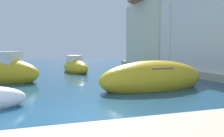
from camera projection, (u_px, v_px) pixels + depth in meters
ground at (60, 119)px, 6.86m from camera, size 80.00×80.00×0.00m
quay_promenade at (191, 103)px, 7.81m from camera, size 44.00×32.00×0.50m
moored_boat_0 at (154, 79)px, 12.06m from camera, size 6.32×2.86×1.90m
moored_boat_1 at (75, 67)px, 20.49m from camera, size 2.40×4.73×1.80m
waterfront_building_annex at (165, 28)px, 25.61m from camera, size 6.55×8.53×7.65m
waterfront_building_far at (169, 21)px, 24.87m from camera, size 6.13×10.07×8.87m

